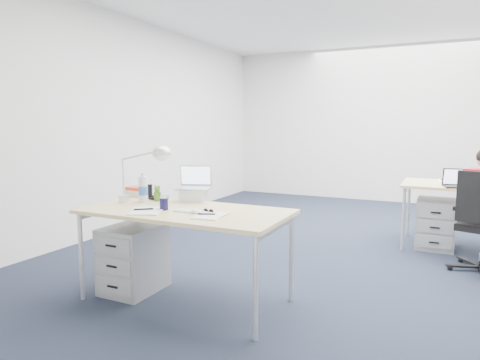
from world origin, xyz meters
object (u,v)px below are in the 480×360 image
computer_mouse (195,211)px  water_bottle (143,187)px  desk_near (185,216)px  book_stack (137,191)px  bear_figurine (157,193)px  desk_lamp (138,173)px  silver_laptop (193,184)px  wireless_keyboard (190,211)px  drawer_pedestal_far (435,224)px  dark_laptop (459,178)px  headphones (158,197)px  drawer_pedestal_near (134,258)px  can_koozie (164,203)px  sunglasses (208,211)px  cordless_phone (150,192)px

computer_mouse → water_bottle: 0.69m
desk_near → book_stack: bearing=155.0°
water_bottle → bear_figurine: bearing=47.8°
bear_figurine → desk_lamp: desk_lamp is taller
silver_laptop → wireless_keyboard: (0.22, -0.40, -0.14)m
drawer_pedestal_far → dark_laptop: (0.20, -0.21, 0.56)m
drawer_pedestal_far → desk_near: bearing=-124.9°
desk_lamp → headphones: bearing=96.7°
silver_laptop → desk_lamp: size_ratio=0.59×
book_stack → wireless_keyboard: bearing=-26.0°
drawer_pedestal_near → headphones: bearing=85.6°
can_koozie → water_bottle: 0.43m
book_stack → computer_mouse: bearing=-25.7°
wireless_keyboard → sunglasses: sunglasses is taller
drawer_pedestal_near → silver_laptop: bearing=45.2°
silver_laptop → can_koozie: 0.44m
computer_mouse → dark_laptop: 2.96m
can_koozie → water_bottle: (-0.37, 0.21, 0.07)m
computer_mouse → desk_lamp: size_ratio=0.17×
silver_laptop → water_bottle: 0.42m
wireless_keyboard → computer_mouse: (0.06, -0.02, 0.01)m
wireless_keyboard → computer_mouse: 0.06m
silver_laptop → headphones: size_ratio=1.53×
wireless_keyboard → book_stack: 0.92m
can_koozie → bear_figurine: size_ratio=0.76×
bear_figurine → dark_laptop: size_ratio=0.49×
headphones → dark_laptop: 3.12m
desk_near → book_stack: book_stack is taller
drawer_pedestal_far → desk_lamp: size_ratio=1.07×
wireless_keyboard → can_koozie: (-0.22, -0.03, 0.05)m
silver_laptop → dark_laptop: 2.84m
drawer_pedestal_near → book_stack: book_stack is taller
wireless_keyboard → sunglasses: size_ratio=2.76×
water_bottle → book_stack: water_bottle is taller
can_koozie → drawer_pedestal_near: bearing=170.0°
drawer_pedestal_near → cordless_phone: 0.60m
silver_laptop → wireless_keyboard: bearing=-80.4°
book_stack → sunglasses: book_stack is taller
computer_mouse → water_bottle: bearing=145.2°
drawer_pedestal_far → sunglasses: sunglasses is taller
silver_laptop → water_bottle: bearing=-168.8°
drawer_pedestal_far → wireless_keyboard: wireless_keyboard is taller
silver_laptop → water_bottle: silver_laptop is taller
cordless_phone → sunglasses: (0.76, -0.30, -0.06)m
drawer_pedestal_near → dark_laptop: bearing=43.1°
computer_mouse → water_bottle: water_bottle is taller
drawer_pedestal_near → wireless_keyboard: (0.59, -0.04, 0.46)m
wireless_keyboard → book_stack: book_stack is taller
desk_near → water_bottle: size_ratio=6.40×
headphones → dark_laptop: size_ratio=0.69×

